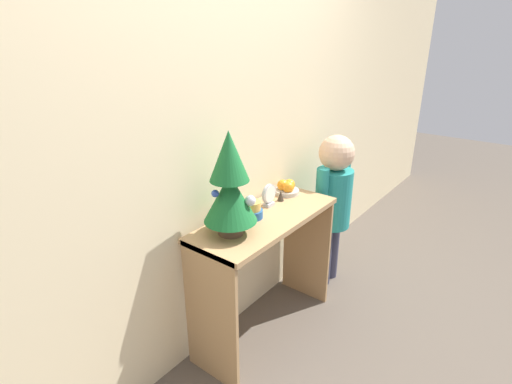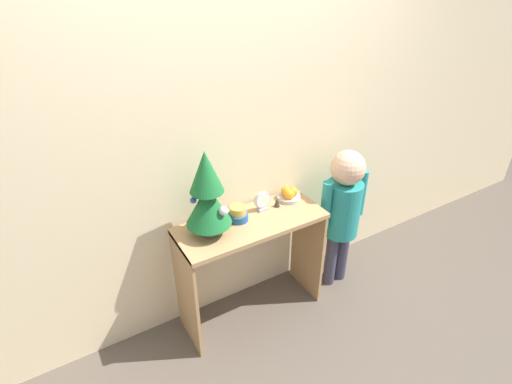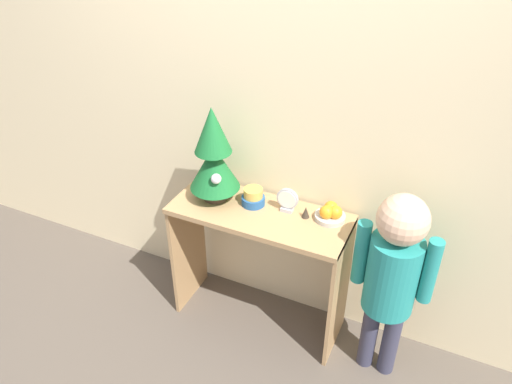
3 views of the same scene
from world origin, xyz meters
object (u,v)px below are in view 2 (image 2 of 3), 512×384
(desk_clock, at_px, (262,201))
(figurine, at_px, (277,202))
(singing_bowl, at_px, (238,214))
(fruit_bowl, at_px, (289,194))
(child_figure, at_px, (343,205))
(mini_tree, at_px, (207,195))

(desk_clock, bearing_deg, figurine, -5.57)
(singing_bowl, bearing_deg, desk_clock, 5.17)
(fruit_bowl, height_order, child_figure, child_figure)
(mini_tree, xyz_separation_m, singing_bowl, (0.21, 0.03, -0.22))
(fruit_bowl, distance_m, singing_bowl, 0.42)
(singing_bowl, relative_size, child_figure, 0.11)
(mini_tree, bearing_deg, child_figure, -4.20)
(desk_clock, height_order, figurine, desk_clock)
(child_figure, bearing_deg, mini_tree, 175.80)
(child_figure, bearing_deg, desk_clock, 168.38)
(fruit_bowl, relative_size, desk_clock, 1.16)
(figurine, relative_size, child_figure, 0.06)
(desk_clock, xyz_separation_m, figurine, (0.11, -0.01, -0.04))
(desk_clock, height_order, child_figure, child_figure)
(mini_tree, height_order, singing_bowl, mini_tree)
(desk_clock, relative_size, figurine, 2.15)
(fruit_bowl, height_order, figurine, fruit_bowl)
(figurine, bearing_deg, fruit_bowl, 16.74)
(fruit_bowl, relative_size, singing_bowl, 1.26)
(singing_bowl, relative_size, desk_clock, 0.93)
(fruit_bowl, height_order, desk_clock, desk_clock)
(fruit_bowl, bearing_deg, figurine, -163.26)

